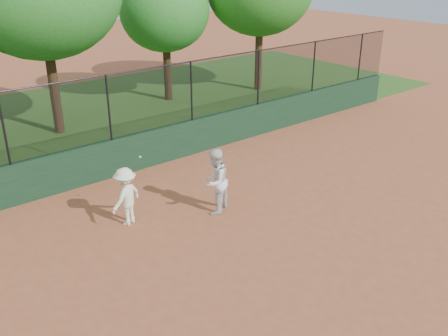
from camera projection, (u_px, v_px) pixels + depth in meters
ground at (257, 253)px, 11.60m from camera, size 80.00×80.00×0.00m
back_wall at (128, 154)px, 15.63m from camera, size 26.00×0.20×1.20m
grass_strip at (56, 124)px, 20.13m from camera, size 36.00×12.00×0.01m
player_second at (215, 181)px, 13.12m from camera, size 1.08×0.99×1.78m
player_main at (126, 196)px, 12.58m from camera, size 1.14×0.92×1.83m
fence_assembly at (123, 104)px, 14.95m from camera, size 26.00×0.06×2.00m
tree_3 at (165, 12)px, 21.93m from camera, size 4.08×3.71×5.75m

